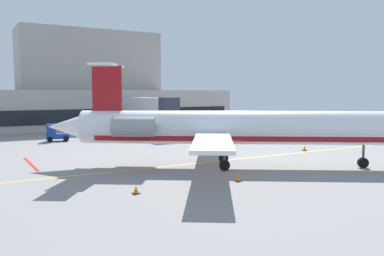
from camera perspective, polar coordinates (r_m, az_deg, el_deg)
name	(u,v)px	position (r m, az deg, el deg)	size (l,w,h in m)	color
ground	(221,169)	(34.57, 4.14, -5.85)	(120.00, 120.00, 0.11)	gray
terminal_building	(57,94)	(77.55, -18.58, 4.54)	(71.52, 15.33, 18.18)	#ADA89E
jet_bridge_west	(148,106)	(63.52, -6.31, 3.17)	(2.40, 18.46, 5.78)	silver
regional_jet	(234,128)	(35.16, 5.89, 0.00)	(29.55, 22.31, 8.93)	white
baggage_tug	(55,134)	(56.41, -18.76, -0.78)	(3.08, 2.14, 2.29)	#19389E
pushback_tractor	(209,134)	(52.60, 2.43, -0.87)	(4.12, 3.51, 2.34)	#1E4CB2
fuel_tank	(202,121)	(69.88, 1.40, 1.00)	(7.99, 3.38, 2.74)	white
safety_cone_alpha	(238,178)	(29.82, 6.51, -7.05)	(0.47, 0.47, 0.55)	orange
safety_cone_bravo	(305,149)	(46.61, 15.63, -2.81)	(0.47, 0.47, 0.55)	orange
safety_cone_charlie	(136,190)	(26.37, -7.93, -8.68)	(0.47, 0.47, 0.55)	orange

